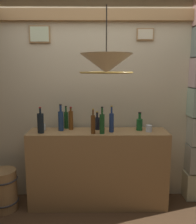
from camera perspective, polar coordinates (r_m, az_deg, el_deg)
The scene contains 15 objects.
panelled_rear_partition at distance 3.31m, azimuth -0.07°, elevation 4.12°, with size 3.32×0.15×2.68m.
bar_shelf_unit at distance 3.26m, azimuth -0.01°, elevation -12.73°, with size 1.72×0.42×0.98m, color #9E7547.
liquor_bottle_amaro at distance 3.14m, azimuth -8.48°, elevation -1.88°, with size 0.07×0.07×0.33m.
liquor_bottle_sherry at distance 3.04m, azimuth 3.10°, elevation -2.30°, with size 0.06×0.06×0.33m.
liquor_bottle_bourbon at distance 3.17m, azimuth 9.46°, elevation -2.64°, with size 0.08×0.08×0.23m.
liquor_bottle_port at distance 2.96m, azimuth 0.94°, elevation -2.57°, with size 0.06×0.06×0.32m.
liquor_bottle_tequila at distance 3.18m, azimuth -0.21°, elevation -2.50°, with size 0.07×0.07×0.23m.
liquor_bottle_rum at distance 3.26m, azimuth -7.30°, elevation -1.73°, with size 0.06×0.06×0.29m.
liquor_bottle_brandy at distance 2.96m, azimuth -1.14°, elevation -2.74°, with size 0.05×0.05×0.30m.
liquor_bottle_gin at distance 3.07m, azimuth -12.99°, elevation -2.42°, with size 0.08×0.08×0.32m.
liquor_bottle_mezcal at distance 3.18m, azimuth -6.22°, elevation -1.80°, with size 0.06×0.06×0.29m.
glass_tumbler_rocks at distance 3.13m, azimuth 11.56°, elevation -3.70°, with size 0.08×0.08×0.08m.
glass_tumbler_highball at distance 3.24m, azimuth -12.44°, elevation -3.37°, with size 0.07×0.07×0.07m.
pendant_lamp at distance 2.38m, azimuth 1.92°, elevation 10.90°, with size 0.51×0.51×0.61m.
wooden_barrel at distance 3.44m, azimuth -20.74°, elevation -16.34°, with size 0.35×0.35×0.51m.
Camera 1 is at (-0.02, -2.20, 1.73)m, focal length 40.01 mm.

